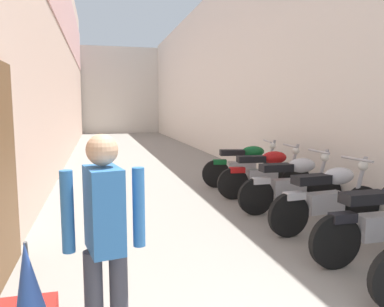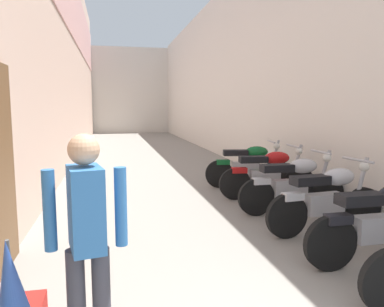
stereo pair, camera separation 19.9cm
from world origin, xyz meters
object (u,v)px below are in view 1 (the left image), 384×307
object	(u,v)px
motorcycle_sixth	(245,164)
motorcycle_third	(328,197)
motorcycle_fifth	(265,172)
pedestrian_by_doorway	(105,236)
motorcycle_fourth	(292,183)
umbrella_leaning	(28,282)

from	to	relation	value
motorcycle_sixth	motorcycle_third	bearing A→B (deg)	-90.00
motorcycle_fifth	pedestrian_by_doorway	xyz separation A→B (m)	(-3.05, -4.07, 0.42)
motorcycle_fourth	motorcycle_fifth	size ratio (longest dim) A/B	1.00
motorcycle_third	motorcycle_fifth	bearing A→B (deg)	90.00
motorcycle_fifth	umbrella_leaning	size ratio (longest dim) A/B	1.92
motorcycle_fourth	motorcycle_sixth	bearing A→B (deg)	90.00
motorcycle_sixth	umbrella_leaning	bearing A→B (deg)	-124.36
motorcycle_fourth	umbrella_leaning	distance (m)	4.69
motorcycle_third	motorcycle_fifth	size ratio (longest dim) A/B	1.00
motorcycle_sixth	pedestrian_by_doorway	xyz separation A→B (m)	(-3.05, -5.08, 0.42)
pedestrian_by_doorway	umbrella_leaning	bearing A→B (deg)	-174.55
pedestrian_by_doorway	umbrella_leaning	world-z (taller)	pedestrian_by_doorway
umbrella_leaning	motorcycle_fourth	bearing A→B (deg)	41.64
motorcycle_fourth	motorcycle_sixth	distance (m)	2.01
pedestrian_by_doorway	motorcycle_fourth	bearing A→B (deg)	45.25
motorcycle_fourth	pedestrian_by_doorway	xyz separation A→B (m)	(-3.05, -3.07, 0.42)
motorcycle_sixth	motorcycle_fourth	bearing A→B (deg)	-90.00
motorcycle_fourth	motorcycle_fifth	distance (m)	1.00
motorcycle_sixth	umbrella_leaning	size ratio (longest dim) A/B	1.90
umbrella_leaning	motorcycle_fifth	bearing A→B (deg)	49.58
motorcycle_fourth	umbrella_leaning	bearing A→B (deg)	-138.36
motorcycle_third	motorcycle_fifth	world-z (taller)	same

